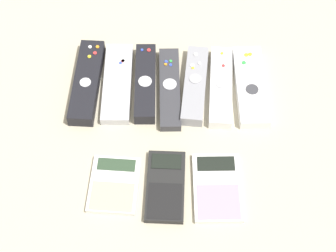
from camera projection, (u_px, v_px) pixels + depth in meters
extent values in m
plane|color=#B2A88E|center=(167.00, 143.00, 1.08)|extent=(3.00, 3.00, 0.00)
cube|color=black|center=(87.00, 82.00, 1.15)|extent=(0.05, 0.20, 0.03)
cylinder|color=silver|center=(85.00, 82.00, 1.13)|extent=(0.02, 0.02, 0.00)
cylinder|color=silver|center=(90.00, 47.00, 1.18)|extent=(0.01, 0.01, 0.00)
cylinder|color=yellow|center=(89.00, 57.00, 1.17)|extent=(0.01, 0.01, 0.00)
cylinder|color=orange|center=(97.00, 47.00, 1.18)|extent=(0.01, 0.01, 0.00)
cylinder|color=red|center=(95.00, 53.00, 1.17)|extent=(0.01, 0.01, 0.00)
cube|color=#B7B7BC|center=(117.00, 83.00, 1.15)|extent=(0.06, 0.20, 0.02)
cylinder|color=silver|center=(117.00, 84.00, 1.14)|extent=(0.03, 0.03, 0.00)
cylinder|color=blue|center=(120.00, 63.00, 1.17)|extent=(0.01, 0.01, 0.00)
cylinder|color=silver|center=(123.00, 61.00, 1.17)|extent=(0.01, 0.01, 0.00)
cylinder|color=silver|center=(118.00, 55.00, 1.18)|extent=(0.01, 0.01, 0.00)
cylinder|color=red|center=(123.00, 61.00, 1.17)|extent=(0.01, 0.01, 0.00)
cube|color=black|center=(145.00, 83.00, 1.15)|extent=(0.05, 0.19, 0.03)
cylinder|color=silver|center=(145.00, 81.00, 1.13)|extent=(0.03, 0.03, 0.00)
cylinder|color=red|center=(149.00, 50.00, 1.17)|extent=(0.01, 0.01, 0.00)
cylinder|color=blue|center=(142.00, 50.00, 1.18)|extent=(0.01, 0.01, 0.00)
cube|color=#333338|center=(170.00, 88.00, 1.14)|extent=(0.05, 0.20, 0.02)
cylinder|color=silver|center=(170.00, 84.00, 1.14)|extent=(0.03, 0.03, 0.00)
cylinder|color=orange|center=(166.00, 64.00, 1.17)|extent=(0.01, 0.01, 0.00)
cylinder|color=blue|center=(166.00, 62.00, 1.17)|extent=(0.01, 0.01, 0.00)
cylinder|color=blue|center=(169.00, 65.00, 1.17)|extent=(0.01, 0.01, 0.00)
cylinder|color=green|center=(169.00, 61.00, 1.17)|extent=(0.01, 0.01, 0.00)
cube|color=gray|center=(195.00, 85.00, 1.14)|extent=(0.06, 0.19, 0.03)
cylinder|color=#99999E|center=(195.00, 79.00, 1.14)|extent=(0.03, 0.03, 0.00)
cylinder|color=silver|center=(200.00, 63.00, 1.16)|extent=(0.01, 0.01, 0.00)
cylinder|color=yellow|center=(193.00, 68.00, 1.15)|extent=(0.01, 0.01, 0.00)
cylinder|color=silver|center=(196.00, 54.00, 1.17)|extent=(0.01, 0.01, 0.00)
cylinder|color=silver|center=(192.00, 65.00, 1.16)|extent=(0.01, 0.01, 0.00)
cube|color=white|center=(221.00, 87.00, 1.14)|extent=(0.05, 0.19, 0.02)
cylinder|color=#99999E|center=(221.00, 84.00, 1.13)|extent=(0.02, 0.02, 0.00)
cylinder|color=yellow|center=(222.00, 53.00, 1.18)|extent=(0.01, 0.01, 0.00)
cylinder|color=red|center=(223.00, 66.00, 1.16)|extent=(0.01, 0.01, 0.00)
cube|color=white|center=(251.00, 86.00, 1.15)|extent=(0.07, 0.20, 0.02)
cylinder|color=#38383D|center=(252.00, 89.00, 1.13)|extent=(0.03, 0.03, 0.00)
cylinder|color=yellow|center=(250.00, 54.00, 1.18)|extent=(0.01, 0.01, 0.00)
cylinder|color=yellow|center=(246.00, 55.00, 1.17)|extent=(0.01, 0.01, 0.00)
cylinder|color=green|center=(244.00, 63.00, 1.16)|extent=(0.01, 0.01, 0.00)
cube|color=silver|center=(114.00, 185.00, 1.03)|extent=(0.09, 0.12, 0.01)
cube|color=#2D422D|center=(116.00, 165.00, 1.05)|extent=(0.07, 0.03, 0.00)
cube|color=#98A487|center=(112.00, 196.00, 1.01)|extent=(0.08, 0.06, 0.00)
cube|color=black|center=(166.00, 186.00, 1.03)|extent=(0.07, 0.14, 0.01)
cube|color=black|center=(167.00, 161.00, 1.05)|extent=(0.06, 0.03, 0.00)
cube|color=black|center=(165.00, 201.00, 1.00)|extent=(0.06, 0.07, 0.00)
cube|color=silver|center=(217.00, 188.00, 1.03)|extent=(0.09, 0.14, 0.01)
cube|color=black|center=(216.00, 164.00, 1.05)|extent=(0.07, 0.03, 0.00)
cube|color=#9F87AE|center=(219.00, 202.00, 1.00)|extent=(0.08, 0.07, 0.00)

